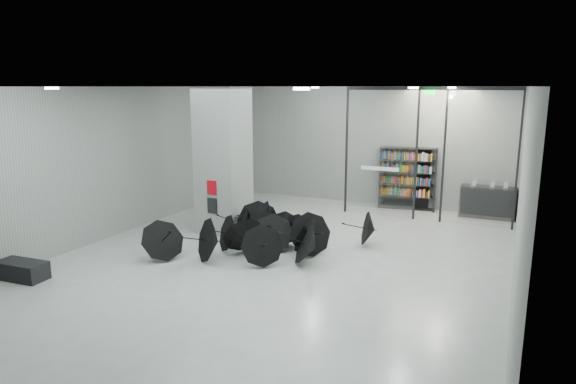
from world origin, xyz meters
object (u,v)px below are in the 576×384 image
at_px(column, 223,160).
at_px(umbrella_cluster, 266,240).
at_px(bench, 20,270).
at_px(shop_counter, 487,202).
at_px(bookshelf, 407,178).

relative_size(column, umbrella_cluster, 0.73).
height_order(column, umbrella_cluster, column).
bearing_deg(bench, shop_counter, 43.81).
bearing_deg(bench, column, 63.70).
bearing_deg(umbrella_cluster, bench, -136.10).
height_order(column, bench, column).
bearing_deg(bookshelf, shop_counter, -10.03).
relative_size(bookshelf, shop_counter, 1.27).
height_order(bookshelf, umbrella_cluster, bookshelf).
bearing_deg(shop_counter, bookshelf, 176.71).
bearing_deg(column, umbrella_cluster, -31.64).
xyz_separation_m(bench, shop_counter, (8.63, 9.65, 0.29)).
height_order(shop_counter, umbrella_cluster, shop_counter).
distance_m(bookshelf, umbrella_cluster, 6.37).
distance_m(bench, bookshelf, 11.51).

